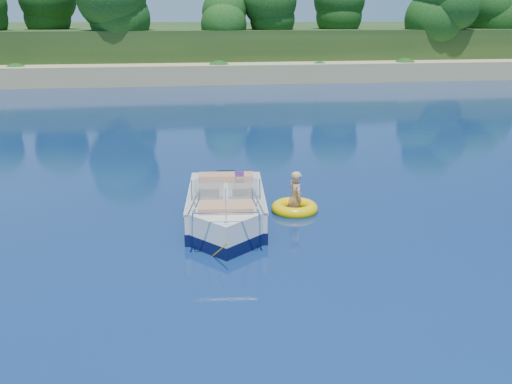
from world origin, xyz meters
TOP-DOWN VIEW (x-y plane):
  - ground at (0.00, 0.00)m, footprint 160.00×160.00m
  - shoreline at (0.00, 63.77)m, footprint 170.00×59.00m
  - treeline at (0.04, 41.01)m, footprint 150.00×7.12m
  - motorboat at (-2.24, 3.49)m, footprint 2.34×5.56m
  - tow_tube at (-0.25, 4.24)m, footprint 1.49×1.49m
  - boy at (-0.24, 4.31)m, footprint 0.62×0.94m

SIDE VIEW (x-z plane):
  - ground at x=0.00m, z-range 0.00..0.00m
  - boy at x=-0.24m, z-range -0.85..0.85m
  - tow_tube at x=-0.25m, z-range -0.08..0.26m
  - motorboat at x=-2.24m, z-range -0.57..1.28m
  - shoreline at x=0.00m, z-range -2.02..3.98m
  - treeline at x=0.04m, z-range 1.45..9.64m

